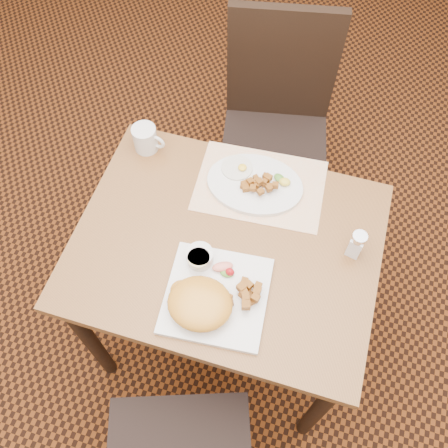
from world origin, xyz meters
TOP-DOWN VIEW (x-y plane):
  - ground at (0.00, 0.00)m, footprint 8.00×8.00m
  - table at (0.00, 0.00)m, footprint 0.90×0.70m
  - chair_far at (0.00, 0.71)m, footprint 0.49×0.50m
  - placemat at (0.04, 0.23)m, footprint 0.42×0.31m
  - plate_square at (0.02, -0.17)m, footprint 0.30×0.30m
  - plate_oval at (0.03, 0.22)m, footprint 0.31×0.23m
  - hollandaise_mound at (-0.01, -0.22)m, footprint 0.18×0.16m
  - ramekin at (-0.05, -0.08)m, footprint 0.08×0.08m
  - garnish_sq at (0.03, -0.09)m, footprint 0.07×0.06m
  - fried_egg at (-0.04, 0.26)m, footprint 0.10×0.10m
  - garnish_ov at (0.11, 0.25)m, footprint 0.06×0.05m
  - salt_shaker at (0.36, 0.08)m, footprint 0.05×0.05m
  - coffee_mug at (-0.35, 0.27)m, footprint 0.11×0.08m
  - home_fries_sq at (0.10, -0.15)m, footprint 0.09×0.10m
  - home_fries_ov at (0.04, 0.21)m, footprint 0.12×0.09m

SIDE VIEW (x-z plane):
  - ground at x=0.00m, z-range 0.00..0.00m
  - chair_far at x=0.00m, z-range 0.05..1.02m
  - table at x=0.00m, z-range 0.27..1.02m
  - placemat at x=0.04m, z-range 0.75..0.75m
  - plate_square at x=0.02m, z-range 0.75..0.77m
  - plate_oval at x=0.03m, z-range 0.75..0.77m
  - fried_egg at x=-0.04m, z-range 0.76..0.78m
  - garnish_sq at x=0.03m, z-range 0.76..0.79m
  - garnish_ov at x=0.11m, z-range 0.77..0.79m
  - home_fries_sq at x=0.10m, z-range 0.77..0.81m
  - home_fries_ov at x=0.04m, z-range 0.77..0.80m
  - ramekin at x=-0.05m, z-range 0.77..0.81m
  - coffee_mug at x=-0.35m, z-range 0.75..0.84m
  - hollandaise_mound at x=-0.01m, z-range 0.76..0.83m
  - salt_shaker at x=0.36m, z-range 0.75..0.85m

